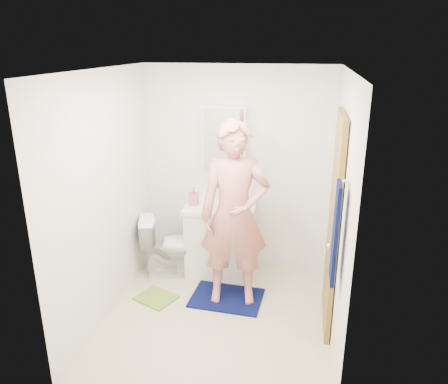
# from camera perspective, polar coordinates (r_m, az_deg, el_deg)

# --- Properties ---
(floor) EXTENTS (2.20, 2.40, 0.02)m
(floor) POSITION_cam_1_polar(r_m,az_deg,el_deg) (4.59, -0.82, -15.95)
(floor) COLOR beige
(floor) RESTS_ON ground
(ceiling) EXTENTS (2.20, 2.40, 0.02)m
(ceiling) POSITION_cam_1_polar(r_m,az_deg,el_deg) (3.77, -0.99, 15.82)
(ceiling) COLOR white
(ceiling) RESTS_ON ground
(wall_back) EXTENTS (2.20, 0.02, 2.40)m
(wall_back) POSITION_cam_1_polar(r_m,az_deg,el_deg) (5.15, 1.84, 2.99)
(wall_back) COLOR white
(wall_back) RESTS_ON ground
(wall_front) EXTENTS (2.20, 0.02, 2.40)m
(wall_front) POSITION_cam_1_polar(r_m,az_deg,el_deg) (2.95, -5.73, -9.79)
(wall_front) COLOR white
(wall_front) RESTS_ON ground
(wall_left) EXTENTS (0.02, 2.40, 2.40)m
(wall_left) POSITION_cam_1_polar(r_m,az_deg,el_deg) (4.37, -15.29, -0.64)
(wall_left) COLOR white
(wall_left) RESTS_ON ground
(wall_right) EXTENTS (0.02, 2.40, 2.40)m
(wall_right) POSITION_cam_1_polar(r_m,az_deg,el_deg) (3.96, 15.04, -2.67)
(wall_right) COLOR white
(wall_right) RESTS_ON ground
(vanity_cabinet) EXTENTS (0.75, 0.55, 0.80)m
(vanity_cabinet) POSITION_cam_1_polar(r_m,az_deg,el_deg) (5.19, -0.42, -6.34)
(vanity_cabinet) COLOR white
(vanity_cabinet) RESTS_ON floor
(countertop) EXTENTS (0.79, 0.59, 0.05)m
(countertop) POSITION_cam_1_polar(r_m,az_deg,el_deg) (5.02, -0.43, -1.95)
(countertop) COLOR white
(countertop) RESTS_ON vanity_cabinet
(sink_basin) EXTENTS (0.40, 0.40, 0.03)m
(sink_basin) POSITION_cam_1_polar(r_m,az_deg,el_deg) (5.02, -0.43, -1.79)
(sink_basin) COLOR white
(sink_basin) RESTS_ON countertop
(faucet) EXTENTS (0.03, 0.03, 0.12)m
(faucet) POSITION_cam_1_polar(r_m,az_deg,el_deg) (5.16, -0.05, -0.36)
(faucet) COLOR silver
(faucet) RESTS_ON countertop
(medicine_cabinet) EXTENTS (0.50, 0.12, 0.70)m
(medicine_cabinet) POSITION_cam_1_polar(r_m,az_deg,el_deg) (5.02, 0.05, 7.26)
(medicine_cabinet) COLOR white
(medicine_cabinet) RESTS_ON wall_back
(mirror_panel) EXTENTS (0.46, 0.01, 0.66)m
(mirror_panel) POSITION_cam_1_polar(r_m,az_deg,el_deg) (4.96, -0.08, 7.12)
(mirror_panel) COLOR white
(mirror_panel) RESTS_ON wall_back
(door) EXTENTS (0.05, 0.80, 2.05)m
(door) POSITION_cam_1_polar(r_m,az_deg,el_deg) (4.16, 14.10, -4.12)
(door) COLOR olive
(door) RESTS_ON ground
(door_knob) EXTENTS (0.07, 0.07, 0.07)m
(door_knob) POSITION_cam_1_polar(r_m,az_deg,el_deg) (3.90, 13.63, -6.92)
(door_knob) COLOR gold
(door_knob) RESTS_ON door
(towel) EXTENTS (0.03, 0.24, 0.80)m
(towel) POSITION_cam_1_polar(r_m,az_deg,el_deg) (3.41, 14.34, -5.28)
(towel) COLOR #060D40
(towel) RESTS_ON wall_right
(towel_hook) EXTENTS (0.06, 0.02, 0.02)m
(towel_hook) POSITION_cam_1_polar(r_m,az_deg,el_deg) (3.27, 15.63, 1.42)
(towel_hook) COLOR silver
(towel_hook) RESTS_ON wall_right
(toilet) EXTENTS (0.80, 0.60, 0.72)m
(toilet) POSITION_cam_1_polar(r_m,az_deg,el_deg) (5.19, -6.89, -6.94)
(toilet) COLOR white
(toilet) RESTS_ON floor
(bath_mat) EXTENTS (0.78, 0.58, 0.02)m
(bath_mat) POSITION_cam_1_polar(r_m,az_deg,el_deg) (4.83, 0.35, -13.65)
(bath_mat) COLOR #060D40
(bath_mat) RESTS_ON floor
(green_rug) EXTENTS (0.49, 0.46, 0.02)m
(green_rug) POSITION_cam_1_polar(r_m,az_deg,el_deg) (4.89, -8.85, -13.48)
(green_rug) COLOR olive
(green_rug) RESTS_ON floor
(soap_dispenser) EXTENTS (0.10, 0.10, 0.21)m
(soap_dispenser) POSITION_cam_1_polar(r_m,az_deg,el_deg) (4.99, -3.96, -0.54)
(soap_dispenser) COLOR #D0616A
(soap_dispenser) RESTS_ON countertop
(toothbrush_cup) EXTENTS (0.13, 0.13, 0.09)m
(toothbrush_cup) POSITION_cam_1_polar(r_m,az_deg,el_deg) (5.10, 1.25, -0.79)
(toothbrush_cup) COLOR #6A3A80
(toothbrush_cup) RESTS_ON countertop
(man) EXTENTS (0.76, 0.56, 1.91)m
(man) POSITION_cam_1_polar(r_m,az_deg,el_deg) (4.38, 1.39, -3.02)
(man) COLOR tan
(man) RESTS_ON bath_mat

